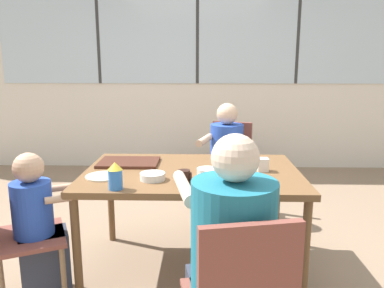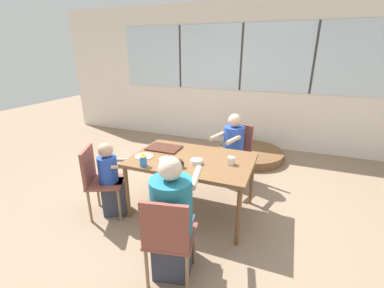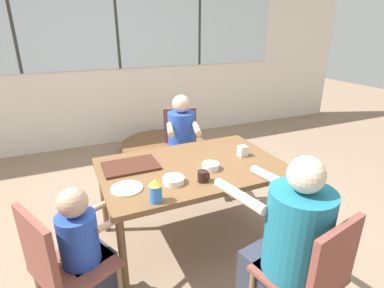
{
  "view_description": "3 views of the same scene",
  "coord_description": "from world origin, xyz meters",
  "px_view_note": "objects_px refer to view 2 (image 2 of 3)",
  "views": [
    {
      "loc": [
        0.06,
        -2.39,
        1.4
      ],
      "look_at": [
        0.0,
        0.0,
        0.89
      ],
      "focal_mm": 35.0,
      "sensor_mm": 36.0,
      "label": 1
    },
    {
      "loc": [
        1.01,
        -2.6,
        1.91
      ],
      "look_at": [
        0.0,
        0.0,
        0.89
      ],
      "focal_mm": 24.0,
      "sensor_mm": 36.0,
      "label": 2
    },
    {
      "loc": [
        -0.87,
        -1.96,
        1.73
      ],
      "look_at": [
        0.0,
        0.0,
        0.89
      ],
      "focal_mm": 28.0,
      "sensor_mm": 36.0,
      "label": 3
    }
  ],
  "objects_px": {
    "person_toddler": "(112,182)",
    "coffee_mug": "(180,164)",
    "chair_for_toddler": "(97,176)",
    "person_man_blue_shirt": "(173,223)",
    "person_woman_green_shirt": "(232,153)",
    "folded_table_stack": "(250,154)",
    "chair_for_man_blue_shirt": "(168,235)",
    "chair_for_woman_green_shirt": "(237,147)",
    "milk_carton_small": "(231,161)",
    "sippy_cup": "(143,159)",
    "bowl_white_shallow": "(196,162)",
    "bowl_cereal": "(166,160)"
  },
  "relations": [
    {
      "from": "person_toddler",
      "to": "coffee_mug",
      "type": "bearing_deg",
      "value": 74.0
    },
    {
      "from": "chair_for_toddler",
      "to": "person_man_blue_shirt",
      "type": "bearing_deg",
      "value": 44.08
    },
    {
      "from": "person_woman_green_shirt",
      "to": "person_man_blue_shirt",
      "type": "distance_m",
      "value": 1.85
    },
    {
      "from": "folded_table_stack",
      "to": "chair_for_man_blue_shirt",
      "type": "bearing_deg",
      "value": -93.39
    },
    {
      "from": "chair_for_woman_green_shirt",
      "to": "person_man_blue_shirt",
      "type": "bearing_deg",
      "value": 103.05
    },
    {
      "from": "chair_for_woman_green_shirt",
      "to": "chair_for_man_blue_shirt",
      "type": "xyz_separation_m",
      "value": [
        -0.11,
        -2.17,
        0.0
      ]
    },
    {
      "from": "coffee_mug",
      "to": "chair_for_man_blue_shirt",
      "type": "bearing_deg",
      "value": -72.63
    },
    {
      "from": "milk_carton_small",
      "to": "chair_for_toddler",
      "type": "bearing_deg",
      "value": -162.28
    },
    {
      "from": "chair_for_man_blue_shirt",
      "to": "person_man_blue_shirt",
      "type": "distance_m",
      "value": 0.17
    },
    {
      "from": "milk_carton_small",
      "to": "person_woman_green_shirt",
      "type": "bearing_deg",
      "value": 101.55
    },
    {
      "from": "person_toddler",
      "to": "milk_carton_small",
      "type": "xyz_separation_m",
      "value": [
        1.34,
        0.41,
        0.33
      ]
    },
    {
      "from": "person_man_blue_shirt",
      "to": "coffee_mug",
      "type": "height_order",
      "value": "person_man_blue_shirt"
    },
    {
      "from": "person_toddler",
      "to": "coffee_mug",
      "type": "distance_m",
      "value": 0.91
    },
    {
      "from": "person_man_blue_shirt",
      "to": "person_toddler",
      "type": "distance_m",
      "value": 1.18
    },
    {
      "from": "chair_for_man_blue_shirt",
      "to": "folded_table_stack",
      "type": "distance_m",
      "value": 3.09
    },
    {
      "from": "person_man_blue_shirt",
      "to": "person_woman_green_shirt",
      "type": "bearing_deg",
      "value": 75.73
    },
    {
      "from": "coffee_mug",
      "to": "folded_table_stack",
      "type": "bearing_deg",
      "value": 78.85
    },
    {
      "from": "chair_for_man_blue_shirt",
      "to": "person_toddler",
      "type": "bearing_deg",
      "value": 136.33
    },
    {
      "from": "chair_for_man_blue_shirt",
      "to": "person_woman_green_shirt",
      "type": "height_order",
      "value": "person_woman_green_shirt"
    },
    {
      "from": "chair_for_toddler",
      "to": "folded_table_stack",
      "type": "xyz_separation_m",
      "value": [
        1.42,
        2.43,
        -0.44
      ]
    },
    {
      "from": "sippy_cup",
      "to": "milk_carton_small",
      "type": "distance_m",
      "value": 0.97
    },
    {
      "from": "chair_for_man_blue_shirt",
      "to": "bowl_white_shallow",
      "type": "height_order",
      "value": "chair_for_man_blue_shirt"
    },
    {
      "from": "bowl_white_shallow",
      "to": "chair_for_toddler",
      "type": "bearing_deg",
      "value": -162.4
    },
    {
      "from": "chair_for_toddler",
      "to": "bowl_white_shallow",
      "type": "relative_size",
      "value": 6.45
    },
    {
      "from": "chair_for_man_blue_shirt",
      "to": "coffee_mug",
      "type": "relative_size",
      "value": 10.71
    },
    {
      "from": "bowl_cereal",
      "to": "chair_for_man_blue_shirt",
      "type": "bearing_deg",
      "value": -62.79
    },
    {
      "from": "person_woman_green_shirt",
      "to": "coffee_mug",
      "type": "height_order",
      "value": "person_woman_green_shirt"
    },
    {
      "from": "coffee_mug",
      "to": "bowl_cereal",
      "type": "relative_size",
      "value": 0.53
    },
    {
      "from": "person_toddler",
      "to": "sippy_cup",
      "type": "height_order",
      "value": "person_toddler"
    },
    {
      "from": "chair_for_woman_green_shirt",
      "to": "person_woman_green_shirt",
      "type": "relative_size",
      "value": 0.81
    },
    {
      "from": "chair_for_toddler",
      "to": "person_man_blue_shirt",
      "type": "relative_size",
      "value": 0.76
    },
    {
      "from": "chair_for_woman_green_shirt",
      "to": "person_toddler",
      "type": "bearing_deg",
      "value": 68.05
    },
    {
      "from": "coffee_mug",
      "to": "person_man_blue_shirt",
      "type": "bearing_deg",
      "value": -71.17
    },
    {
      "from": "chair_for_woman_green_shirt",
      "to": "bowl_white_shallow",
      "type": "relative_size",
      "value": 6.45
    },
    {
      "from": "person_woman_green_shirt",
      "to": "milk_carton_small",
      "type": "bearing_deg",
      "value": 118.66
    },
    {
      "from": "chair_for_man_blue_shirt",
      "to": "bowl_white_shallow",
      "type": "bearing_deg",
      "value": 85.63
    },
    {
      "from": "chair_for_toddler",
      "to": "person_man_blue_shirt",
      "type": "distance_m",
      "value": 1.29
    },
    {
      "from": "chair_for_woman_green_shirt",
      "to": "chair_for_toddler",
      "type": "height_order",
      "value": "same"
    },
    {
      "from": "chair_for_man_blue_shirt",
      "to": "folded_table_stack",
      "type": "bearing_deg",
      "value": 75.22
    },
    {
      "from": "coffee_mug",
      "to": "folded_table_stack",
      "type": "relative_size",
      "value": 0.07
    },
    {
      "from": "sippy_cup",
      "to": "coffee_mug",
      "type": "bearing_deg",
      "value": 17.15
    },
    {
      "from": "chair_for_woman_green_shirt",
      "to": "bowl_cereal",
      "type": "bearing_deg",
      "value": 83.37
    },
    {
      "from": "bowl_white_shallow",
      "to": "folded_table_stack",
      "type": "bearing_deg",
      "value": 81.74
    },
    {
      "from": "chair_for_woman_green_shirt",
      "to": "bowl_cereal",
      "type": "height_order",
      "value": "chair_for_woman_green_shirt"
    },
    {
      "from": "milk_carton_small",
      "to": "person_toddler",
      "type": "bearing_deg",
      "value": -163.12
    },
    {
      "from": "coffee_mug",
      "to": "folded_table_stack",
      "type": "xyz_separation_m",
      "value": [
        0.44,
        2.22,
        -0.67
      ]
    },
    {
      "from": "chair_for_man_blue_shirt",
      "to": "coffee_mug",
      "type": "height_order",
      "value": "chair_for_man_blue_shirt"
    },
    {
      "from": "bowl_cereal",
      "to": "person_man_blue_shirt",
      "type": "bearing_deg",
      "value": -59.62
    },
    {
      "from": "chair_for_man_blue_shirt",
      "to": "bowl_white_shallow",
      "type": "distance_m",
      "value": 1.01
    },
    {
      "from": "sippy_cup",
      "to": "bowl_cereal",
      "type": "bearing_deg",
      "value": 44.34
    }
  ]
}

